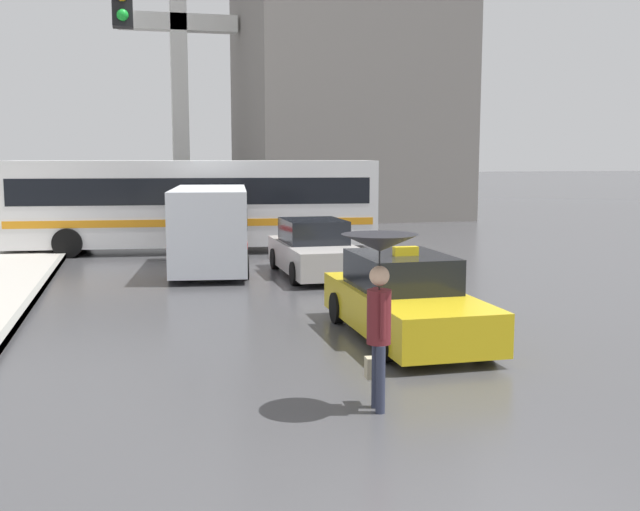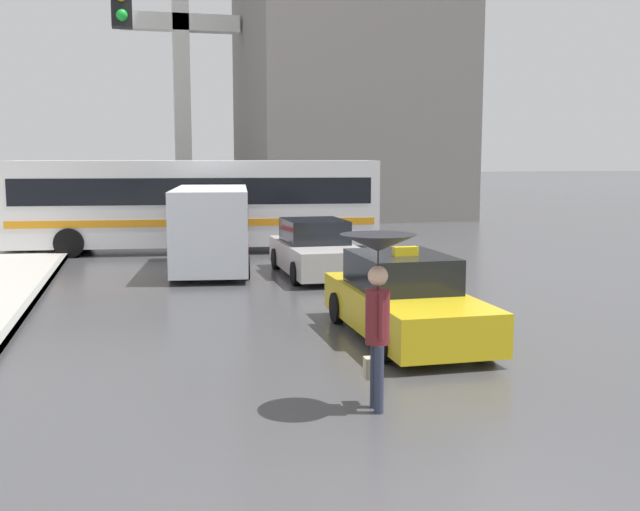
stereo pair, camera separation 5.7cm
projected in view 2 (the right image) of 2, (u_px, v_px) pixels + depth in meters
name	position (u px, v px, depth m)	size (l,w,h in m)	color
taxi	(404.00, 300.00, 13.39)	(1.91, 4.66, 1.65)	gold
sedan_red	(316.00, 250.00, 20.45)	(1.91, 4.54, 1.52)	#B7B2AD
ambulance_van	(211.00, 225.00, 21.16)	(2.66, 5.51, 2.35)	silver
city_bus	(196.00, 201.00, 25.54)	(12.50, 3.75, 3.10)	silver
pedestrian_with_umbrella	(378.00, 274.00, 9.35)	(0.97, 0.97, 2.27)	#2D3347
building_tower_near	(344.00, 0.00, 40.98)	(10.81, 12.58, 23.52)	gray
monument_cross	(181.00, 64.00, 41.31)	(6.44, 0.90, 14.64)	white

